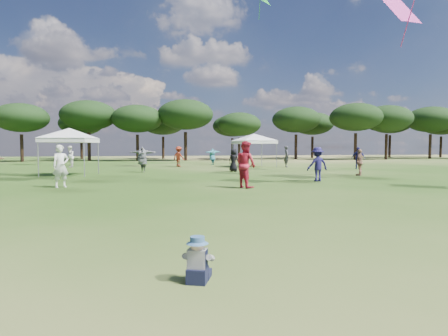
% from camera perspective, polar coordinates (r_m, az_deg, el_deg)
% --- Properties ---
extents(tree_line, '(108.78, 17.63, 7.77)m').
position_cam_1_polar(tree_line, '(50.03, -7.26, 7.46)').
color(tree_line, black).
rests_on(tree_line, ground).
extents(tent_left, '(5.43, 5.43, 3.10)m').
position_cam_1_polar(tent_left, '(23.97, -22.50, 5.34)').
color(tent_left, gray).
rests_on(tent_left, ground).
extents(tent_right, '(6.00, 6.00, 3.12)m').
position_cam_1_polar(tent_right, '(31.88, 4.60, 5.01)').
color(tent_right, gray).
rests_on(tent_right, ground).
extents(toddler, '(0.43, 0.47, 0.58)m').
position_cam_1_polar(toddler, '(4.80, -4.00, -14.02)').
color(toddler, black).
rests_on(toddler, ground).
extents(festival_crowd, '(29.08, 21.26, 1.93)m').
position_cam_1_polar(festival_crowd, '(25.02, -10.12, 1.26)').
color(festival_crowd, '#1B154C').
rests_on(festival_crowd, ground).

